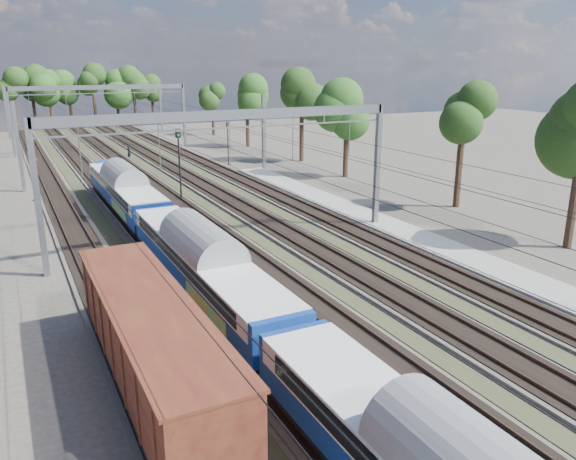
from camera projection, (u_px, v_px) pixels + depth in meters
name	position (u px, v px, depth m)	size (l,w,h in m)	color
track_bed	(171.00, 199.00, 50.21)	(21.00, 130.00, 0.34)	#47423A
platform	(478.00, 263.00, 34.08)	(3.00, 70.00, 0.30)	gray
catenary	(149.00, 121.00, 55.13)	(25.65, 130.00, 9.00)	slate
tree_belt	(131.00, 88.00, 90.57)	(40.35, 100.95, 11.68)	black
emu_train	(205.00, 258.00, 28.19)	(2.74, 58.14, 4.01)	black
freight_boxcar	(151.00, 341.00, 20.12)	(2.89, 13.97, 3.60)	black
worker	(129.00, 152.00, 71.99)	(0.64, 0.42, 1.75)	black
signal_near	(179.00, 156.00, 48.80)	(0.43, 0.39, 6.41)	black
signal_far	(228.00, 138.00, 67.08)	(0.35, 0.32, 5.11)	black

